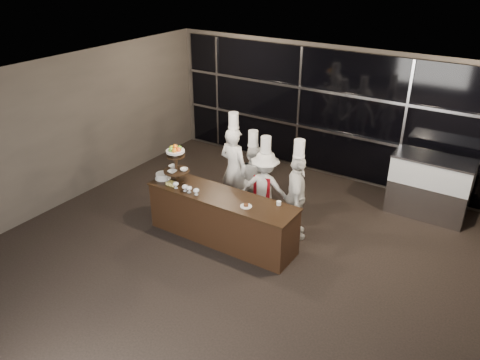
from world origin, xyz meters
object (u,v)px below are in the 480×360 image
Objects in this scene: chef_d at (296,197)px; display_case at (430,184)px; chef_c at (265,187)px; layer_cake at (163,176)px; buffet_counter at (222,217)px; chef_a at (234,168)px; display_stand at (176,161)px; chef_b at (253,177)px.

display_case is at bearing 48.79° from chef_d.
chef_d is at bearing -10.21° from chef_c.
layer_cake is at bearing -148.07° from chef_c.
display_case is at bearing 37.53° from chef_c.
chef_c reaches higher than layer_cake.
chef_c is at bearing 31.93° from layer_cake.
layer_cake is at bearing -177.81° from buffet_counter.
buffet_counter is 1.48× the size of chef_d.
buffet_counter is 1.60× the size of chef_c.
chef_d reaches higher than buffet_counter.
chef_a reaches higher than layer_cake.
display_case is at bearing 28.96° from chef_a.
display_stand is 0.48m from layer_cake.
chef_d is (2.06, 0.84, -0.51)m from display_stand.
chef_b is (-0.12, 1.25, 0.26)m from buffet_counter.
buffet_counter is 1.38× the size of chef_a.
display_stand is 0.44× the size of chef_b.
chef_c reaches higher than display_stand.
chef_b reaches higher than display_stand.
chef_d is (1.06, 0.84, 0.36)m from buffet_counter.
chef_d is at bearing 20.58° from layer_cake.
chef_c is (0.33, 0.97, 0.29)m from buffet_counter.
chef_a is (0.54, 1.09, -0.44)m from display_stand.
display_stand is 0.39× the size of chef_d.
chef_a is at bearing 112.71° from buffet_counter.
chef_d is (-1.85, -2.11, 0.14)m from display_case.
chef_b is (0.88, 1.25, -0.61)m from display_stand.
chef_a reaches higher than chef_d.
display_stand is at bearing -116.55° from chef_a.
display_stand reaches higher than display_case.
chef_d is at bearing 22.16° from display_stand.
chef_c reaches higher than display_case.
chef_c is 0.75m from chef_d.
display_case is 3.47m from chef_b.
display_stand is at bearing 9.20° from layer_cake.
display_case is 2.81m from chef_d.
display_case is 0.79× the size of chef_d.
chef_b is at bearing -150.70° from display_case.
chef_a is (-0.46, 1.09, 0.44)m from buffet_counter.
chef_a is 0.81m from chef_c.
chef_b is 0.89× the size of chef_d.
buffet_counter is 1.40m from layer_cake.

